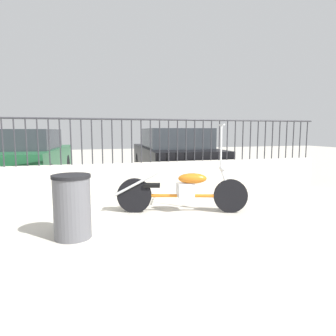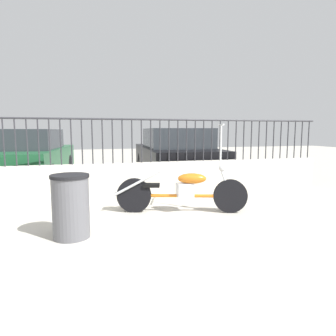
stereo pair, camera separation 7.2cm
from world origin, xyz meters
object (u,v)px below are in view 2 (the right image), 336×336
object	(u,v)px
motorcycle_orange	(176,190)
car_green	(25,156)
trash_bin	(71,206)
car_black	(175,153)

from	to	relation	value
motorcycle_orange	car_green	xyz separation A→B (m)	(-2.99, 3.93, 0.33)
trash_bin	car_black	size ratio (longest dim) A/B	0.18
motorcycle_orange	car_green	world-z (taller)	motorcycle_orange
motorcycle_orange	trash_bin	world-z (taller)	motorcycle_orange
motorcycle_orange	car_black	xyz separation A→B (m)	(1.13, 3.66, 0.34)
trash_bin	car_green	bearing A→B (deg)	105.45
motorcycle_orange	car_green	distance (m)	4.95
motorcycle_orange	car_black	size ratio (longest dim) A/B	0.47
car_black	trash_bin	bearing A→B (deg)	152.15
motorcycle_orange	trash_bin	bearing A→B (deg)	-136.98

